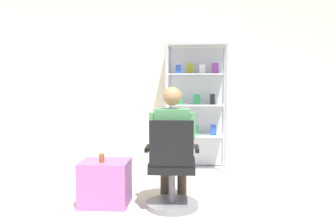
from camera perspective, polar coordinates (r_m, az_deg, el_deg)
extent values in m
cube|color=silver|center=(5.65, 0.40, 4.89)|extent=(6.00, 0.10, 2.70)
cylinder|color=#B7B7BC|center=(5.17, -0.21, 0.46)|extent=(0.05, 0.05, 1.90)
cylinder|color=#B7B7BC|center=(5.18, 9.21, 0.40)|extent=(0.05, 0.05, 1.90)
cylinder|color=#B7B7BC|center=(5.57, 0.08, 0.77)|extent=(0.05, 0.05, 1.90)
cylinder|color=#B7B7BC|center=(5.58, 8.82, 0.72)|extent=(0.05, 0.05, 1.90)
cube|color=#B7B7BC|center=(5.37, 4.55, 10.54)|extent=(0.90, 0.45, 0.04)
cube|color=#B7B7BC|center=(5.50, 4.42, -9.10)|extent=(0.90, 0.45, 0.04)
cube|color=silver|center=(5.57, 4.45, 0.76)|extent=(0.84, 0.02, 1.80)
cube|color=silver|center=(5.40, 4.45, -3.64)|extent=(0.82, 0.39, 0.02)
cube|color=#999919|center=(5.39, 1.90, -2.86)|extent=(0.08, 0.06, 0.13)
cube|color=#268C4C|center=(5.39, 4.38, -2.80)|extent=(0.08, 0.05, 0.14)
cube|color=#264CB2|center=(5.37, 7.10, -2.81)|extent=(0.08, 0.05, 0.15)
cube|color=silver|center=(5.35, 4.48, 1.13)|extent=(0.82, 0.39, 0.02)
cube|color=#268C4C|center=(5.33, 1.87, 1.89)|extent=(0.09, 0.05, 0.13)
cube|color=#268C4C|center=(5.38, 4.55, 2.01)|extent=(0.09, 0.06, 0.15)
cube|color=black|center=(5.40, 6.99, 2.02)|extent=(0.07, 0.05, 0.15)
cube|color=silver|center=(5.34, 4.52, 5.95)|extent=(0.82, 0.39, 0.02)
cube|color=#264CB2|center=(5.30, 1.62, 6.75)|extent=(0.08, 0.05, 0.13)
cube|color=#999919|center=(5.39, 3.47, 6.84)|extent=(0.08, 0.04, 0.15)
cube|color=silver|center=(5.37, 5.39, 6.73)|extent=(0.09, 0.05, 0.13)
cube|color=purple|center=(5.36, 7.42, 6.83)|extent=(0.09, 0.04, 0.15)
cylinder|color=slate|center=(4.00, 0.66, -14.37)|extent=(0.56, 0.56, 0.06)
cylinder|color=slate|center=(3.93, 0.66, -11.55)|extent=(0.07, 0.07, 0.41)
cube|color=black|center=(3.88, 0.66, -8.36)|extent=(0.49, 0.49, 0.10)
cube|color=black|center=(3.62, 0.55, -4.88)|extent=(0.44, 0.09, 0.45)
cube|color=black|center=(3.84, 4.57, -5.76)|extent=(0.05, 0.30, 0.04)
cube|color=black|center=(3.86, -3.21, -5.70)|extent=(0.05, 0.30, 0.04)
cylinder|color=#3F382D|center=(4.05, 2.19, -6.35)|extent=(0.15, 0.40, 0.14)
cylinder|color=#3F382D|center=(4.31, 2.21, -9.49)|extent=(0.11, 0.11, 0.56)
cylinder|color=#3F382D|center=(4.06, -0.65, -6.32)|extent=(0.15, 0.40, 0.14)
cylinder|color=#3F382D|center=(4.31, -0.49, -9.46)|extent=(0.11, 0.11, 0.56)
cube|color=#4C8C59|center=(3.81, 0.67, -3.23)|extent=(0.36, 0.23, 0.50)
sphere|color=#99704C|center=(3.78, 0.67, 2.48)|extent=(0.20, 0.20, 0.20)
cylinder|color=#4C8C59|center=(3.80, 3.69, -2.20)|extent=(0.09, 0.09, 0.28)
cylinder|color=#99704C|center=(4.01, 3.63, -5.01)|extent=(0.09, 0.30, 0.08)
cylinder|color=#4C8C59|center=(3.82, -2.33, -2.17)|extent=(0.09, 0.09, 0.28)
cylinder|color=#99704C|center=(4.03, -2.10, -4.97)|extent=(0.09, 0.30, 0.08)
cube|color=#9E599E|center=(4.09, -9.83, -10.88)|extent=(0.52, 0.45, 0.48)
cylinder|color=brown|center=(3.96, -10.37, -7.12)|extent=(0.06, 0.06, 0.09)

